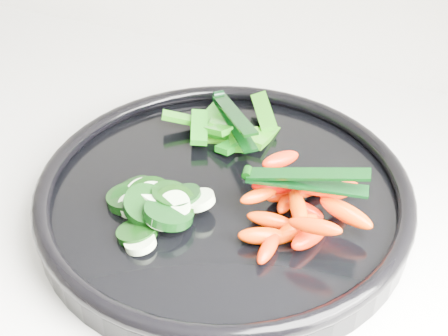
% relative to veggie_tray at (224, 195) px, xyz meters
% --- Properties ---
extents(veggie_tray, '(0.43, 0.43, 0.04)m').
position_rel_veggie_tray_xyz_m(veggie_tray, '(0.00, 0.00, 0.00)').
color(veggie_tray, black).
rests_on(veggie_tray, counter).
extents(cucumber_pile, '(0.12, 0.11, 0.04)m').
position_rel_veggie_tray_xyz_m(cucumber_pile, '(-0.05, -0.05, 0.01)').
color(cucumber_pile, black).
rests_on(cucumber_pile, veggie_tray).
extents(carrot_pile, '(0.13, 0.14, 0.06)m').
position_rel_veggie_tray_xyz_m(carrot_pile, '(0.08, -0.01, 0.02)').
color(carrot_pile, '#E85600').
rests_on(carrot_pile, veggie_tray).
extents(pepper_pile, '(0.13, 0.12, 0.04)m').
position_rel_veggie_tray_xyz_m(pepper_pile, '(-0.04, 0.09, 0.01)').
color(pepper_pile, '#09600B').
rests_on(pepper_pile, veggie_tray).
extents(tong_carrot, '(0.11, 0.04, 0.02)m').
position_rel_veggie_tray_xyz_m(tong_carrot, '(0.08, -0.01, 0.05)').
color(tong_carrot, black).
rests_on(tong_carrot, carrot_pile).
extents(tong_pepper, '(0.09, 0.10, 0.02)m').
position_rel_veggie_tray_xyz_m(tong_pepper, '(-0.03, 0.09, 0.03)').
color(tong_pepper, black).
rests_on(tong_pepper, pepper_pile).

